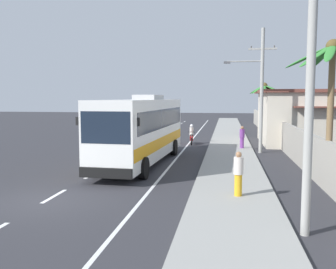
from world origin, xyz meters
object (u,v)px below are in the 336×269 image
Objects in this scene: pedestrian_near_kerb at (238,173)px; utility_pole_mid at (260,87)px; pedestrian_midwalk at (242,137)px; coach_bus_foreground at (142,128)px; utility_pole_nearest at (312,49)px; palm_second at (264,98)px; motorcycle_beside_bus at (191,136)px; palm_nearest at (332,75)px.

utility_pole_mid reaches higher than pedestrian_near_kerb.
pedestrian_midwalk is at bearing 130.77° from utility_pole_mid.
coach_bus_foreground is 8.76m from pedestrian_near_kerb.
utility_pole_nearest is at bearing -90.12° from utility_pole_mid.
palm_second reaches higher than pedestrian_near_kerb.
pedestrian_midwalk is 3.88m from utility_pole_mid.
motorcycle_beside_bus is 16.26m from palm_nearest.
palm_second reaches higher than coach_bus_foreground.
pedestrian_near_kerb is (3.26, -16.35, 0.35)m from motorcycle_beside_bus.
pedestrian_midwalk is 0.19× the size of utility_pole_mid.
motorcycle_beside_bus is 0.39× the size of palm_second.
pedestrian_near_kerb is at bearing -78.71° from motorcycle_beside_bus.
utility_pole_nearest is 15.66m from utility_pole_mid.
pedestrian_midwalk is (0.66, 13.50, -0.03)m from pedestrian_near_kerb.
coach_bus_foreground is at bearing -142.83° from utility_pole_mid.
pedestrian_near_kerb is at bearing -149.08° from palm_nearest.
coach_bus_foreground is 8.86m from pedestrian_midwalk.
utility_pole_mid is 10.21m from palm_nearest.
coach_bus_foreground is 10.44m from palm_nearest.
coach_bus_foreground is at bearing 161.49° from pedestrian_near_kerb.
pedestrian_midwalk reaches higher than motorcycle_beside_bus.
coach_bus_foreground reaches higher than pedestrian_near_kerb.
pedestrian_near_kerb is at bearing 116.72° from utility_pole_nearest.
palm_second is (7.97, 12.89, 1.67)m from coach_bus_foreground.
palm_second is at bearing 30.15° from motorcycle_beside_bus.
pedestrian_near_kerb is 0.33× the size of palm_second.
motorcycle_beside_bus is 1.23× the size of pedestrian_midwalk.
pedestrian_near_kerb is at bearing -97.91° from palm_second.
pedestrian_midwalk is 0.31× the size of palm_second.
utility_pole_mid is at bearing 101.07° from palm_nearest.
pedestrian_midwalk is 12.26m from palm_nearest.
utility_pole_mid is 1.65× the size of palm_second.
pedestrian_midwalk is 0.16× the size of utility_pole_nearest.
pedestrian_near_kerb is 5.57m from utility_pole_nearest.
utility_pole_nearest is (4.98, -19.76, 4.40)m from motorcycle_beside_bus.
coach_bus_foreground is 2.29× the size of palm_second.
pedestrian_midwalk is at bearing 105.13° from palm_nearest.
coach_bus_foreground is 7.02× the size of pedestrian_near_kerb.
pedestrian_midwalk is (3.93, -2.85, 0.32)m from motorcycle_beside_bus.
pedestrian_near_kerb is 13.52m from pedestrian_midwalk.
motorcycle_beside_bus is at bearing 140.63° from utility_pole_mid.
coach_bus_foreground is 1.19× the size of utility_pole_nearest.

